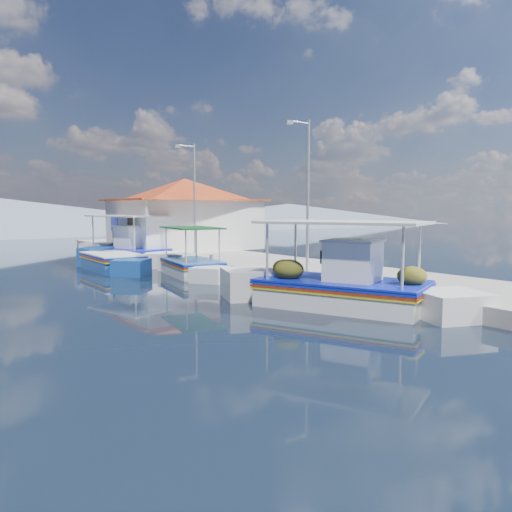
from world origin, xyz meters
TOP-DOWN VIEW (x-y plane):
  - ground at (0.00, 0.00)m, footprint 160.00×160.00m
  - quay at (5.90, 6.00)m, footprint 5.00×44.00m
  - bollards at (3.80, 5.25)m, footprint 0.20×17.20m
  - main_caique at (2.24, -2.08)m, footprint 4.81×8.24m
  - caique_green_canopy at (2.12, 7.11)m, footprint 2.71×6.43m
  - caique_blue_hull at (-0.05, 11.13)m, footprint 2.19×7.05m
  - caique_far at (1.88, 13.78)m, footprint 3.68×8.23m
  - harbor_building at (6.20, 15.00)m, footprint 10.49×10.49m
  - lamp_post_near at (4.51, 2.00)m, footprint 1.21×0.14m
  - lamp_post_far at (4.51, 11.00)m, footprint 1.21×0.14m
  - mountain_ridge at (6.54, 56.00)m, footprint 171.40×96.00m

SIDE VIEW (x-z plane):
  - ground at x=0.00m, z-range 0.00..0.00m
  - quay at x=5.90m, z-range 0.00..0.50m
  - caique_blue_hull at x=-0.05m, z-range -0.29..0.97m
  - caique_green_canopy at x=2.12m, z-range -0.86..1.59m
  - caique_far at x=1.88m, z-range -0.93..2.02m
  - main_caique at x=2.24m, z-range -0.90..2.04m
  - bollards at x=3.80m, z-range 0.50..0.80m
  - mountain_ridge at x=6.54m, z-range -0.71..4.79m
  - harbor_building at x=6.20m, z-range 0.58..4.98m
  - lamp_post_near at x=4.51m, z-range 0.85..6.85m
  - lamp_post_far at x=4.51m, z-range 0.85..6.85m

